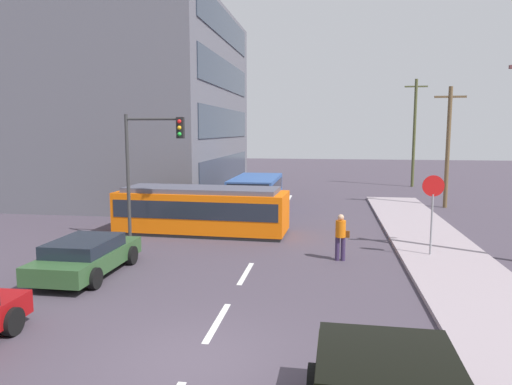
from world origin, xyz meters
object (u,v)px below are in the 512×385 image
Objects in this scene: pedestrian_crossing at (341,234)px; parked_sedan_mid at (86,256)px; traffic_light_mast at (149,154)px; stop_sign at (433,198)px; city_bus at (256,191)px; utility_pole_far at (414,131)px; streetcar_tram at (202,209)px; utility_pole_mid at (448,145)px.

pedestrian_crossing is 8.61m from parked_sedan_mid.
stop_sign is at bearing -4.41° from traffic_light_mast.
stop_sign reaches higher than city_bus.
traffic_light_mast is 0.60× the size of utility_pole_far.
stop_sign reaches higher than pedestrian_crossing.
streetcar_tram reaches higher than city_bus.
city_bus is 11.72m from utility_pole_mid.
utility_pole_far is at bearing 50.42° from city_bus.
streetcar_tram is 4.62× the size of pedestrian_crossing.
parked_sedan_mid is at bearing -132.67° from utility_pole_mid.
utility_pole_mid is (3.29, 12.11, 1.57)m from stop_sign.
parked_sedan_mid is 5.50m from traffic_light_mast.
traffic_light_mast reaches higher than city_bus.
traffic_light_mast is (-1.60, -2.08, 2.57)m from streetcar_tram.
city_bus is 17.68m from utility_pole_far.
parked_sedan_mid is at bearing -95.19° from traffic_light_mast.
city_bus is 1.10× the size of traffic_light_mast.
streetcar_tram is 1.08× the size of utility_pole_mid.
pedestrian_crossing reaches higher than parked_sedan_mid.
utility_pole_far reaches higher than pedestrian_crossing.
traffic_light_mast reaches higher than streetcar_tram.
pedestrian_crossing is 0.32× the size of traffic_light_mast.
streetcar_tram is at bearing -143.88° from utility_pole_mid.
pedestrian_crossing is 0.38× the size of parked_sedan_mid.
utility_pole_mid is (6.52, 12.92, 2.82)m from pedestrian_crossing.
city_bus reaches higher than parked_sedan_mid.
pedestrian_crossing is at bearing -31.61° from streetcar_tram.
traffic_light_mast is at bearing -109.13° from city_bus.
streetcar_tram is 9.82m from stop_sign.
utility_pole_far is (14.52, 26.74, 3.93)m from parked_sedan_mid.
traffic_light_mast reaches higher than parked_sedan_mid.
utility_pole_mid reaches higher than pedestrian_crossing.
traffic_light_mast is (0.42, 4.58, 3.02)m from parked_sedan_mid.
parked_sedan_mid is 12.03m from stop_sign.
streetcar_tram is 1.76× the size of parked_sedan_mid.
utility_pole_far is (11.05, 13.37, 3.45)m from city_bus.
traffic_light_mast is at bearing 84.81° from parked_sedan_mid.
utility_pole_far is (12.50, 20.08, 3.47)m from streetcar_tram.
streetcar_tram is 1.47× the size of traffic_light_mast.
utility_pole_far reaches higher than streetcar_tram.
pedestrian_crossing is (4.62, -10.45, -0.15)m from city_bus.
streetcar_tram is 15.82m from utility_pole_mid.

